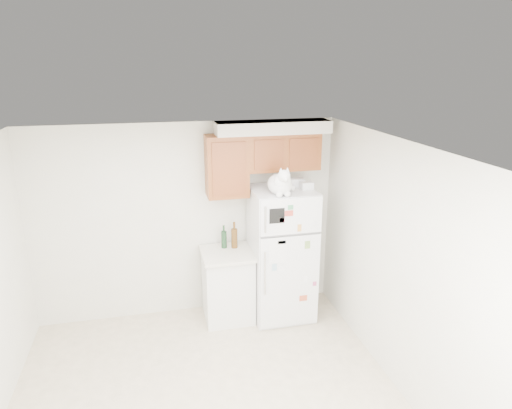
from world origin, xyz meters
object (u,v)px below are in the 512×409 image
object	(u,v)px
cat	(281,183)
bottle_green	(224,237)
storage_box_back	(297,182)
bottle_amber	(234,235)
refrigerator	(282,254)
base_counter	(228,285)
storage_box_front	(307,186)

from	to	relation	value
cat	bottle_green	xyz separation A→B (m)	(-0.62, 0.41, -0.76)
cat	storage_box_back	world-z (taller)	cat
cat	bottle_green	bearing A→B (deg)	146.08
bottle_green	cat	bearing A→B (deg)	-33.92
bottle_amber	refrigerator	bearing A→B (deg)	-17.29
bottle_green	bottle_amber	bearing A→B (deg)	-11.61
cat	storage_box_back	distance (m)	0.44
base_counter	storage_box_back	size ratio (longest dim) A/B	5.11
refrigerator	cat	size ratio (longest dim) A/B	3.35
bottle_green	base_counter	bearing A→B (deg)	-83.60
base_counter	cat	bearing A→B (deg)	-25.12
storage_box_front	bottle_amber	distance (m)	1.10
bottle_green	bottle_amber	world-z (taller)	bottle_amber
cat	storage_box_front	xyz separation A→B (m)	(0.37, 0.15, -0.09)
cat	storage_box_back	xyz separation A→B (m)	(0.30, 0.31, -0.08)
base_counter	cat	world-z (taller)	cat
refrigerator	bottle_green	size ratio (longest dim) A/B	5.65
base_counter	bottle_amber	distance (m)	0.65
refrigerator	storage_box_front	size ratio (longest dim) A/B	11.33
refrigerator	bottle_amber	bearing A→B (deg)	162.71
storage_box_back	bottle_amber	world-z (taller)	storage_box_back
bottle_green	refrigerator	bearing A→B (deg)	-16.28
storage_box_back	base_counter	bearing A→B (deg)	-166.91
cat	bottle_green	size ratio (longest dim) A/B	1.69
storage_box_back	bottle_amber	size ratio (longest dim) A/B	0.53
refrigerator	storage_box_front	distance (m)	0.94
cat	base_counter	bearing A→B (deg)	154.88
base_counter	bottle_green	xyz separation A→B (m)	(-0.01, 0.13, 0.61)
storage_box_back	cat	bearing A→B (deg)	-122.71
storage_box_back	storage_box_front	xyz separation A→B (m)	(0.07, -0.16, -0.01)
base_counter	cat	distance (m)	1.52
refrigerator	bottle_green	bearing A→B (deg)	163.72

